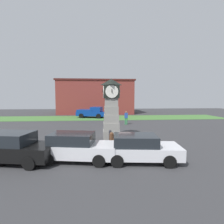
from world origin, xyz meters
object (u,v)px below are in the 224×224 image
(bollard_near_tower, at_px, (110,136))
(bollard_far_row, at_px, (115,145))
(pedestrian_crossing_lot, at_px, (126,117))
(car_navy_sedan, at_px, (13,147))
(car_by_building, at_px, (139,148))
(pickup_truck, at_px, (92,112))
(clock_tower, at_px, (111,109))
(bollard_mid_row, at_px, (112,139))
(car_near_tower, at_px, (76,147))

(bollard_near_tower, xyz_separation_m, bollard_far_row, (0.13, -2.65, -0.01))
(bollard_near_tower, bearing_deg, pedestrian_crossing_lot, 72.65)
(car_navy_sedan, bearing_deg, car_by_building, -3.55)
(bollard_near_tower, xyz_separation_m, pickup_truck, (-1.94, 16.21, 0.45))
(clock_tower, bearing_deg, bollard_mid_row, -93.90)
(car_by_building, height_order, pickup_truck, pickup_truck)
(clock_tower, distance_m, car_navy_sedan, 7.76)
(car_navy_sedan, height_order, car_by_building, car_navy_sedan)
(clock_tower, height_order, bollard_far_row, clock_tower)
(bollard_mid_row, bearing_deg, car_navy_sedan, -155.63)
(clock_tower, bearing_deg, car_near_tower, -114.47)
(clock_tower, height_order, car_navy_sedan, clock_tower)
(car_navy_sedan, relative_size, pickup_truck, 0.85)
(bollard_mid_row, xyz_separation_m, car_navy_sedan, (-5.43, -2.46, 0.28))
(pedestrian_crossing_lot, bearing_deg, bollard_far_row, -102.77)
(bollard_near_tower, relative_size, bollard_far_row, 1.02)
(car_near_tower, bearing_deg, car_navy_sedan, 179.90)
(car_navy_sedan, xyz_separation_m, car_by_building, (6.69, -0.41, -0.07))
(bollard_far_row, bearing_deg, car_navy_sedan, -167.86)
(car_near_tower, xyz_separation_m, pickup_truck, (0.20, 20.06, 0.16))
(bollard_near_tower, height_order, car_navy_sedan, car_navy_sedan)
(bollard_mid_row, bearing_deg, bollard_near_tower, 89.99)
(bollard_far_row, bearing_deg, car_near_tower, -152.09)
(car_navy_sedan, bearing_deg, car_near_tower, -0.10)
(clock_tower, distance_m, bollard_near_tower, 2.36)
(car_near_tower, relative_size, pickup_truck, 0.84)
(clock_tower, relative_size, bollard_mid_row, 4.78)
(bollard_far_row, height_order, car_by_building, car_by_building)
(pickup_truck, relative_size, pedestrian_crossing_lot, 3.09)
(pickup_truck, distance_m, pedestrian_crossing_lot, 8.99)
(bollard_far_row, distance_m, car_by_building, 1.99)
(bollard_near_tower, height_order, pedestrian_crossing_lot, pedestrian_crossing_lot)
(bollard_near_tower, height_order, bollard_far_row, bollard_near_tower)
(car_near_tower, bearing_deg, pickup_truck, 89.44)
(clock_tower, xyz_separation_m, pedestrian_crossing_lot, (2.47, 7.22, -1.50))
(car_near_tower, relative_size, pedestrian_crossing_lot, 2.60)
(bollard_near_tower, xyz_separation_m, car_by_building, (1.26, -4.26, 0.26))
(car_by_building, relative_size, pickup_truck, 0.82)
(pickup_truck, height_order, pedestrian_crossing_lot, pickup_truck)
(bollard_mid_row, bearing_deg, pickup_truck, 96.30)
(car_navy_sedan, bearing_deg, bollard_near_tower, 35.31)
(car_near_tower, distance_m, car_by_building, 3.43)
(car_by_building, bearing_deg, pedestrian_crossing_lot, 83.79)
(bollard_far_row, height_order, pedestrian_crossing_lot, pedestrian_crossing_lot)
(bollard_mid_row, relative_size, pedestrian_crossing_lot, 0.61)
(bollard_near_tower, height_order, car_by_building, car_by_building)
(pickup_truck, bearing_deg, bollard_mid_row, -83.70)
(bollard_mid_row, height_order, car_near_tower, car_near_tower)
(clock_tower, height_order, car_by_building, clock_tower)
(clock_tower, bearing_deg, pedestrian_crossing_lot, 71.14)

